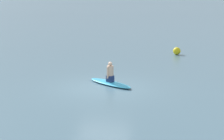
{
  "coord_description": "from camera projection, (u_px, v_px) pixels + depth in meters",
  "views": [
    {
      "loc": [
        16.28,
        3.56,
        4.52
      ],
      "look_at": [
        -1.02,
        0.21,
        0.65
      ],
      "focal_mm": 58.92,
      "sensor_mm": 36.0,
      "label": 1
    }
  ],
  "objects": [
    {
      "name": "ground_plane",
      "position": [
        104.0,
        88.0,
        17.24
      ],
      "size": [
        400.0,
        400.0,
        0.0
      ],
      "primitive_type": "plane",
      "color": "slate"
    },
    {
      "name": "person_paddler",
      "position": [
        110.0,
        73.0,
        17.74
      ],
      "size": [
        0.4,
        0.42,
        0.99
      ],
      "rotation": [
        0.0,
        0.0,
        -2.18
      ],
      "color": "navy",
      "rests_on": "surfboard"
    },
    {
      "name": "surfboard",
      "position": [
        110.0,
        83.0,
        17.85
      ],
      "size": [
        2.13,
        2.61,
        0.14
      ],
      "primitive_type": "ellipsoid",
      "rotation": [
        0.0,
        0.0,
        -2.18
      ],
      "color": "#339EC6",
      "rests_on": "ground"
    },
    {
      "name": "buoy_marker",
      "position": [
        177.0,
        51.0,
        25.93
      ],
      "size": [
        0.53,
        0.53,
        0.53
      ],
      "primitive_type": "sphere",
      "color": "yellow",
      "rests_on": "ground"
    }
  ]
}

